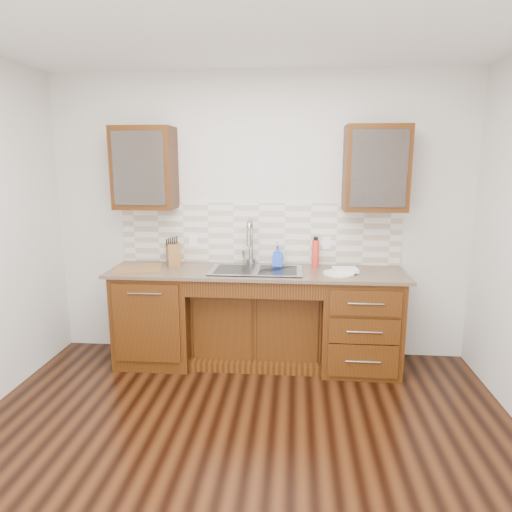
# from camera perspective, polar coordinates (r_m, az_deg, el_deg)

# --- Properties ---
(ground) EXTENTS (4.00, 3.50, 0.10)m
(ground) POSITION_cam_1_polar(r_m,az_deg,el_deg) (3.27, -2.36, -24.61)
(ground) COLOR #361909
(wall_back) EXTENTS (4.00, 0.10, 2.70)m
(wall_back) POSITION_cam_1_polar(r_m,az_deg,el_deg) (4.46, 0.45, 4.83)
(wall_back) COLOR beige
(wall_back) RESTS_ON ground
(wall_front) EXTENTS (4.00, 0.10, 2.70)m
(wall_front) POSITION_cam_1_polar(r_m,az_deg,el_deg) (1.04, -16.77, -20.31)
(wall_front) COLOR beige
(wall_front) RESTS_ON ground
(base_cabinet_left) EXTENTS (0.70, 0.62, 0.88)m
(base_cabinet_left) POSITION_cam_1_polar(r_m,az_deg,el_deg) (4.49, -12.21, -7.31)
(base_cabinet_left) COLOR #593014
(base_cabinet_left) RESTS_ON ground
(base_cabinet_center) EXTENTS (1.20, 0.44, 0.70)m
(base_cabinet_center) POSITION_cam_1_polar(r_m,az_deg,el_deg) (4.43, 0.15, -8.55)
(base_cabinet_center) COLOR #593014
(base_cabinet_center) RESTS_ON ground
(base_cabinet_right) EXTENTS (0.70, 0.62, 0.88)m
(base_cabinet_right) POSITION_cam_1_polar(r_m,az_deg,el_deg) (4.34, 12.76, -8.02)
(base_cabinet_right) COLOR #593014
(base_cabinet_right) RESTS_ON ground
(countertop) EXTENTS (2.70, 0.65, 0.03)m
(countertop) POSITION_cam_1_polar(r_m,az_deg,el_deg) (4.17, 0.03, -2.02)
(countertop) COLOR #84705B
(countertop) RESTS_ON base_cabinet_left
(backsplash) EXTENTS (2.70, 0.02, 0.59)m
(backsplash) POSITION_cam_1_polar(r_m,az_deg,el_deg) (4.42, 0.39, 2.87)
(backsplash) COLOR beige
(backsplash) RESTS_ON wall_back
(sink) EXTENTS (0.84, 0.46, 0.19)m
(sink) POSITION_cam_1_polar(r_m,az_deg,el_deg) (4.17, 0.01, -3.00)
(sink) COLOR #9E9EA5
(sink) RESTS_ON countertop
(faucet) EXTENTS (0.04, 0.04, 0.40)m
(faucet) POSITION_cam_1_polar(r_m,az_deg,el_deg) (4.34, -0.64, 1.44)
(faucet) COLOR #999993
(faucet) RESTS_ON countertop
(filter_tap) EXTENTS (0.02, 0.02, 0.24)m
(filter_tap) POSITION_cam_1_polar(r_m,az_deg,el_deg) (4.35, 2.65, 0.37)
(filter_tap) COLOR #999993
(filter_tap) RESTS_ON countertop
(upper_cabinet_left) EXTENTS (0.55, 0.34, 0.75)m
(upper_cabinet_left) POSITION_cam_1_polar(r_m,az_deg,el_deg) (4.42, -13.73, 10.62)
(upper_cabinet_left) COLOR #593014
(upper_cabinet_left) RESTS_ON wall_back
(upper_cabinet_right) EXTENTS (0.55, 0.34, 0.75)m
(upper_cabinet_right) POSITION_cam_1_polar(r_m,az_deg,el_deg) (4.25, 14.73, 10.54)
(upper_cabinet_right) COLOR #593014
(upper_cabinet_right) RESTS_ON wall_back
(outlet_left) EXTENTS (0.08, 0.01, 0.12)m
(outlet_left) POSITION_cam_1_polar(r_m,az_deg,el_deg) (4.52, -7.88, 1.86)
(outlet_left) COLOR white
(outlet_left) RESTS_ON backsplash
(outlet_right) EXTENTS (0.08, 0.01, 0.12)m
(outlet_right) POSITION_cam_1_polar(r_m,az_deg,el_deg) (4.41, 8.82, 1.60)
(outlet_right) COLOR white
(outlet_right) RESTS_ON backsplash
(soap_bottle) EXTENTS (0.09, 0.10, 0.20)m
(soap_bottle) POSITION_cam_1_polar(r_m,az_deg,el_deg) (4.30, 2.75, -0.05)
(soap_bottle) COLOR blue
(soap_bottle) RESTS_ON countertop
(water_bottle) EXTENTS (0.07, 0.07, 0.25)m
(water_bottle) POSITION_cam_1_polar(r_m,az_deg,el_deg) (4.33, 7.44, 0.33)
(water_bottle) COLOR red
(water_bottle) RESTS_ON countertop
(plate) EXTENTS (0.28, 0.28, 0.02)m
(plate) POSITION_cam_1_polar(r_m,az_deg,el_deg) (4.09, 10.29, -2.15)
(plate) COLOR beige
(plate) RESTS_ON countertop
(dish_towel) EXTENTS (0.23, 0.18, 0.03)m
(dish_towel) POSITION_cam_1_polar(r_m,az_deg,el_deg) (4.13, 11.10, -1.70)
(dish_towel) COLOR white
(dish_towel) RESTS_ON plate
(knife_block) EXTENTS (0.18, 0.22, 0.21)m
(knife_block) POSITION_cam_1_polar(r_m,az_deg,el_deg) (4.46, -10.30, 0.27)
(knife_block) COLOR brown
(knife_block) RESTS_ON countertop
(cutting_board) EXTENTS (0.48, 0.40, 0.02)m
(cutting_board) POSITION_cam_1_polar(r_m,az_deg,el_deg) (4.34, -14.51, -1.51)
(cutting_board) COLOR brown
(cutting_board) RESTS_ON countertop
(cup_left_a) EXTENTS (0.17, 0.17, 0.10)m
(cup_left_a) POSITION_cam_1_polar(r_m,az_deg,el_deg) (4.46, -15.29, 9.91)
(cup_left_a) COLOR silver
(cup_left_a) RESTS_ON upper_cabinet_left
(cup_left_b) EXTENTS (0.11, 0.11, 0.09)m
(cup_left_b) POSITION_cam_1_polar(r_m,az_deg,el_deg) (4.40, -13.02, 9.93)
(cup_left_b) COLOR white
(cup_left_b) RESTS_ON upper_cabinet_left
(cup_right_a) EXTENTS (0.17, 0.17, 0.11)m
(cup_right_a) POSITION_cam_1_polar(r_m,az_deg,el_deg) (4.23, 12.83, 9.98)
(cup_right_a) COLOR silver
(cup_right_a) RESTS_ON upper_cabinet_right
(cup_right_b) EXTENTS (0.12, 0.12, 0.10)m
(cup_right_b) POSITION_cam_1_polar(r_m,az_deg,el_deg) (4.27, 16.53, 9.76)
(cup_right_b) COLOR white
(cup_right_b) RESTS_ON upper_cabinet_right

